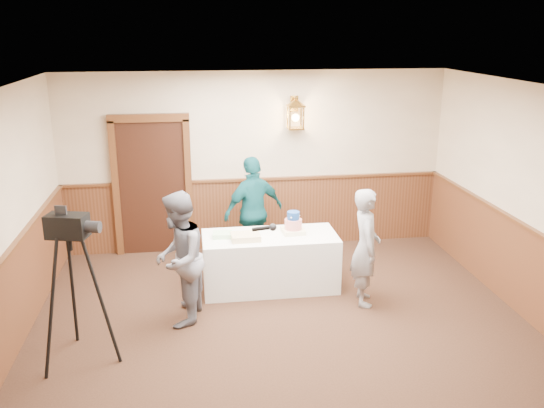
{
  "coord_description": "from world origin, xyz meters",
  "views": [
    {
      "loc": [
        -1.0,
        -5.26,
        3.42
      ],
      "look_at": [
        0.01,
        1.7,
        1.25
      ],
      "focal_mm": 38.0,
      "sensor_mm": 36.0,
      "label": 1
    }
  ],
  "objects_px": {
    "tiered_cake": "(293,225)",
    "display_table": "(270,261)",
    "baker": "(366,247)",
    "assistant_p": "(254,211)",
    "sheet_cake_green": "(223,235)",
    "interviewer": "(179,259)",
    "tv_camera_rig": "(75,297)",
    "sheet_cake_yellow": "(245,237)"
  },
  "relations": [
    {
      "from": "tiered_cake",
      "to": "display_table",
      "type": "bearing_deg",
      "value": -170.83
    },
    {
      "from": "baker",
      "to": "assistant_p",
      "type": "relative_size",
      "value": 0.93
    },
    {
      "from": "sheet_cake_green",
      "to": "assistant_p",
      "type": "relative_size",
      "value": 0.16
    },
    {
      "from": "tiered_cake",
      "to": "sheet_cake_green",
      "type": "bearing_deg",
      "value": -178.49
    },
    {
      "from": "interviewer",
      "to": "tv_camera_rig",
      "type": "height_order",
      "value": "tv_camera_rig"
    },
    {
      "from": "tv_camera_rig",
      "to": "display_table",
      "type": "bearing_deg",
      "value": 48.15
    },
    {
      "from": "sheet_cake_green",
      "to": "baker",
      "type": "relative_size",
      "value": 0.17
    },
    {
      "from": "sheet_cake_green",
      "to": "interviewer",
      "type": "bearing_deg",
      "value": -124.23
    },
    {
      "from": "assistant_p",
      "to": "display_table",
      "type": "bearing_deg",
      "value": 73.54
    },
    {
      "from": "sheet_cake_yellow",
      "to": "assistant_p",
      "type": "height_order",
      "value": "assistant_p"
    },
    {
      "from": "display_table",
      "to": "assistant_p",
      "type": "height_order",
      "value": "assistant_p"
    },
    {
      "from": "sheet_cake_green",
      "to": "tv_camera_rig",
      "type": "xyz_separation_m",
      "value": [
        -1.63,
        -1.54,
        -0.04
      ]
    },
    {
      "from": "sheet_cake_green",
      "to": "baker",
      "type": "xyz_separation_m",
      "value": [
        1.76,
        -0.66,
        -0.02
      ]
    },
    {
      "from": "sheet_cake_green",
      "to": "tv_camera_rig",
      "type": "height_order",
      "value": "tv_camera_rig"
    },
    {
      "from": "baker",
      "to": "assistant_p",
      "type": "height_order",
      "value": "assistant_p"
    },
    {
      "from": "tiered_cake",
      "to": "sheet_cake_green",
      "type": "distance_m",
      "value": 0.96
    },
    {
      "from": "display_table",
      "to": "baker",
      "type": "distance_m",
      "value": 1.35
    },
    {
      "from": "tiered_cake",
      "to": "assistant_p",
      "type": "xyz_separation_m",
      "value": [
        -0.45,
        0.79,
        -0.04
      ]
    },
    {
      "from": "tiered_cake",
      "to": "interviewer",
      "type": "relative_size",
      "value": 0.19
    },
    {
      "from": "tiered_cake",
      "to": "sheet_cake_yellow",
      "type": "xyz_separation_m",
      "value": [
        -0.66,
        -0.17,
        -0.08
      ]
    },
    {
      "from": "sheet_cake_yellow",
      "to": "display_table",
      "type": "bearing_deg",
      "value": 18.54
    },
    {
      "from": "sheet_cake_green",
      "to": "interviewer",
      "type": "distance_m",
      "value": 1.01
    },
    {
      "from": "interviewer",
      "to": "baker",
      "type": "xyz_separation_m",
      "value": [
        2.33,
        0.17,
        -0.05
      ]
    },
    {
      "from": "display_table",
      "to": "interviewer",
      "type": "distance_m",
      "value": 1.51
    },
    {
      "from": "tiered_cake",
      "to": "interviewer",
      "type": "distance_m",
      "value": 1.75
    },
    {
      "from": "baker",
      "to": "tv_camera_rig",
      "type": "distance_m",
      "value": 3.5
    },
    {
      "from": "baker",
      "to": "sheet_cake_yellow",
      "type": "bearing_deg",
      "value": 78.67
    },
    {
      "from": "display_table",
      "to": "tiered_cake",
      "type": "height_order",
      "value": "tiered_cake"
    },
    {
      "from": "sheet_cake_yellow",
      "to": "tv_camera_rig",
      "type": "bearing_deg",
      "value": -143.94
    },
    {
      "from": "tiered_cake",
      "to": "assistant_p",
      "type": "bearing_deg",
      "value": 119.61
    },
    {
      "from": "tv_camera_rig",
      "to": "sheet_cake_green",
      "type": "bearing_deg",
      "value": 57.76
    },
    {
      "from": "display_table",
      "to": "sheet_cake_yellow",
      "type": "relative_size",
      "value": 4.79
    },
    {
      "from": "tiered_cake",
      "to": "sheet_cake_yellow",
      "type": "bearing_deg",
      "value": -165.95
    },
    {
      "from": "sheet_cake_yellow",
      "to": "assistant_p",
      "type": "relative_size",
      "value": 0.23
    },
    {
      "from": "sheet_cake_yellow",
      "to": "interviewer",
      "type": "height_order",
      "value": "interviewer"
    },
    {
      "from": "display_table",
      "to": "sheet_cake_green",
      "type": "distance_m",
      "value": 0.75
    },
    {
      "from": "tv_camera_rig",
      "to": "tiered_cake",
      "type": "bearing_deg",
      "value": 45.54
    },
    {
      "from": "sheet_cake_yellow",
      "to": "tiered_cake",
      "type": "bearing_deg",
      "value": 14.05
    },
    {
      "from": "sheet_cake_yellow",
      "to": "tv_camera_rig",
      "type": "distance_m",
      "value": 2.37
    },
    {
      "from": "assistant_p",
      "to": "tv_camera_rig",
      "type": "bearing_deg",
      "value": 23.02
    },
    {
      "from": "sheet_cake_green",
      "to": "tv_camera_rig",
      "type": "bearing_deg",
      "value": -136.61
    },
    {
      "from": "display_table",
      "to": "assistant_p",
      "type": "relative_size",
      "value": 1.09
    }
  ]
}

